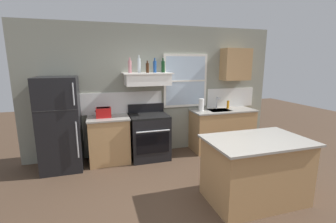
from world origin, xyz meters
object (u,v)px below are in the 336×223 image
kitchen_island (255,170)px  bottle_dark_green_wine (163,67)px  stove_range (149,136)px  paper_towel_roll (201,105)px  toaster (103,112)px  bottle_clear_tall (139,65)px  refrigerator (60,124)px  dish_soap_bottle (228,105)px  bottle_blue_liqueur (155,66)px  bottle_brown_stout (147,68)px  bottle_rose_pink (130,66)px

kitchen_island → bottle_dark_green_wine: bearing=110.2°
stove_range → paper_towel_roll: bearing=1.8°
stove_range → paper_towel_roll: 1.30m
stove_range → bottle_dark_green_wine: 1.45m
toaster → stove_range: bearing=-2.8°
bottle_clear_tall → kitchen_island: bearing=-58.5°
refrigerator → toaster: 0.79m
toaster → stove_range: 1.03m
dish_soap_bottle → bottle_clear_tall: bearing=-179.4°
bottle_clear_tall → bottle_blue_liqueur: (0.32, -0.01, -0.02)m
bottle_brown_stout → dish_soap_bottle: bearing=2.6°
toaster → bottle_blue_liqueur: bottle_blue_liqueur is taller
bottle_blue_liqueur → paper_towel_roll: bearing=-3.8°
bottle_rose_pink → bottle_dark_green_wine: bottle_rose_pink is taller
bottle_dark_green_wine → kitchen_island: 2.62m
toaster → bottle_dark_green_wine: (1.22, 0.09, 0.86)m
bottle_dark_green_wine → bottle_rose_pink: bearing=179.9°
bottle_brown_stout → bottle_rose_pink: bearing=166.3°
stove_range → dish_soap_bottle: bearing=4.2°
bottle_clear_tall → dish_soap_bottle: 2.22m
refrigerator → bottle_brown_stout: bottle_brown_stout is taller
bottle_clear_tall → bottle_blue_liqueur: 0.32m
bottle_rose_pink → bottle_clear_tall: (0.18, -0.02, 0.02)m
bottle_rose_pink → kitchen_island: (1.43, -2.07, -1.41)m
toaster → kitchen_island: 2.86m
bottle_brown_stout → kitchen_island: 2.67m
refrigerator → bottle_blue_liqueur: bottle_blue_liqueur is taller
bottle_clear_tall → bottle_brown_stout: bottle_clear_tall is taller
bottle_brown_stout → dish_soap_bottle: 2.06m
refrigerator → dish_soap_bottle: size_ratio=9.45×
dish_soap_bottle → kitchen_island: dish_soap_bottle is taller
toaster → bottle_blue_liqueur: size_ratio=1.03×
toaster → kitchen_island: size_ratio=0.21×
bottle_clear_tall → bottle_blue_liqueur: bearing=-2.2°
paper_towel_roll → refrigerator: bearing=-178.8°
bottle_brown_stout → paper_towel_roll: bottle_brown_stout is taller
dish_soap_bottle → kitchen_island: 2.28m
stove_range → toaster: bearing=177.2°
kitchen_island → paper_towel_roll: bearing=88.1°
stove_range → bottle_blue_liqueur: 1.41m
stove_range → bottle_dark_green_wine: size_ratio=3.85×
bottle_brown_stout → toaster: bearing=-179.3°
toaster → bottle_clear_tall: 1.14m
bottle_brown_stout → stove_range: bearing=-87.3°
bottle_blue_liqueur → bottle_dark_green_wine: bottle_blue_liqueur is taller
bottle_dark_green_wine → paper_towel_roll: bottle_dark_green_wine is taller
bottle_dark_green_wine → kitchen_island: size_ratio=0.20×
bottle_dark_green_wine → refrigerator: bearing=-175.5°
paper_towel_roll → bottle_brown_stout: bearing=179.2°
bottle_blue_liqueur → stove_range: bearing=-146.6°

